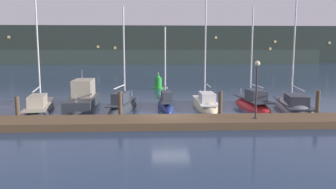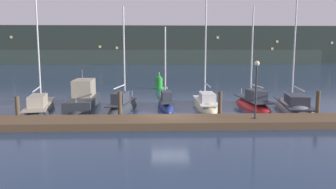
{
  "view_description": "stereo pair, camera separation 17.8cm",
  "coord_description": "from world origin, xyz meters",
  "px_view_note": "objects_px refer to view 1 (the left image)",
  "views": [
    {
      "loc": [
        -1.13,
        -21.42,
        4.69
      ],
      "look_at": [
        0.0,
        3.85,
        1.2
      ],
      "focal_mm": 35.0,
      "sensor_mm": 36.0,
      "label": 1
    },
    {
      "loc": [
        -0.96,
        -21.42,
        4.69
      ],
      "look_at": [
        0.0,
        3.85,
        1.2
      ],
      "focal_mm": 35.0,
      "sensor_mm": 36.0,
      "label": 2
    }
  ],
  "objects_px": {
    "motorboat_berth_2": "(83,102)",
    "sailboat_berth_6": "(252,105)",
    "sailboat_berth_3": "(123,108)",
    "sailboat_berth_1": "(40,108)",
    "sailboat_berth_5": "(206,106)",
    "sailboat_berth_4": "(166,106)",
    "channel_buoy": "(158,83)",
    "dock_lamppost": "(257,80)",
    "sailboat_berth_7": "(293,108)"
  },
  "relations": [
    {
      "from": "motorboat_berth_2",
      "to": "sailboat_berth_6",
      "type": "relative_size",
      "value": 0.78
    },
    {
      "from": "motorboat_berth_2",
      "to": "sailboat_berth_3",
      "type": "relative_size",
      "value": 0.78
    },
    {
      "from": "sailboat_berth_1",
      "to": "sailboat_berth_5",
      "type": "xyz_separation_m",
      "value": [
        13.07,
        0.97,
        -0.06
      ]
    },
    {
      "from": "sailboat_berth_4",
      "to": "sailboat_berth_1",
      "type": "bearing_deg",
      "value": -175.58
    },
    {
      "from": "sailboat_berth_4",
      "to": "channel_buoy",
      "type": "bearing_deg",
      "value": 91.74
    },
    {
      "from": "sailboat_berth_1",
      "to": "channel_buoy",
      "type": "xyz_separation_m",
      "value": [
        9.4,
        13.83,
        0.55
      ]
    },
    {
      "from": "motorboat_berth_2",
      "to": "dock_lamppost",
      "type": "distance_m",
      "value": 14.29
    },
    {
      "from": "sailboat_berth_5",
      "to": "sailboat_berth_3",
      "type": "bearing_deg",
      "value": -171.63
    },
    {
      "from": "sailboat_berth_1",
      "to": "dock_lamppost",
      "type": "relative_size",
      "value": 3.67
    },
    {
      "from": "sailboat_berth_4",
      "to": "sailboat_berth_7",
      "type": "relative_size",
      "value": 0.59
    },
    {
      "from": "sailboat_berth_7",
      "to": "sailboat_berth_6",
      "type": "bearing_deg",
      "value": 158.95
    },
    {
      "from": "sailboat_berth_1",
      "to": "motorboat_berth_2",
      "type": "xyz_separation_m",
      "value": [
        3.02,
        1.5,
        0.24
      ]
    },
    {
      "from": "channel_buoy",
      "to": "sailboat_berth_7",
      "type": "bearing_deg",
      "value": -53.63
    },
    {
      "from": "dock_lamppost",
      "to": "channel_buoy",
      "type": "bearing_deg",
      "value": 106.34
    },
    {
      "from": "sailboat_berth_6",
      "to": "sailboat_berth_1",
      "type": "bearing_deg",
      "value": -177.33
    },
    {
      "from": "sailboat_berth_6",
      "to": "dock_lamppost",
      "type": "xyz_separation_m",
      "value": [
        -1.79,
        -6.49,
        2.7
      ]
    },
    {
      "from": "sailboat_berth_1",
      "to": "channel_buoy",
      "type": "distance_m",
      "value": 16.73
    },
    {
      "from": "sailboat_berth_1",
      "to": "dock_lamppost",
      "type": "height_order",
      "value": "sailboat_berth_1"
    },
    {
      "from": "sailboat_berth_3",
      "to": "channel_buoy",
      "type": "bearing_deg",
      "value": 77.89
    },
    {
      "from": "sailboat_berth_6",
      "to": "channel_buoy",
      "type": "distance_m",
      "value": 15.07
    },
    {
      "from": "sailboat_berth_5",
      "to": "sailboat_berth_7",
      "type": "bearing_deg",
      "value": -10.9
    },
    {
      "from": "sailboat_berth_5",
      "to": "sailboat_berth_6",
      "type": "height_order",
      "value": "sailboat_berth_5"
    },
    {
      "from": "sailboat_berth_3",
      "to": "channel_buoy",
      "type": "height_order",
      "value": "sailboat_berth_3"
    },
    {
      "from": "sailboat_berth_1",
      "to": "sailboat_berth_5",
      "type": "distance_m",
      "value": 13.11
    },
    {
      "from": "sailboat_berth_6",
      "to": "channel_buoy",
      "type": "bearing_deg",
      "value": 119.96
    },
    {
      "from": "sailboat_berth_3",
      "to": "sailboat_berth_7",
      "type": "distance_m",
      "value": 13.4
    },
    {
      "from": "sailboat_berth_4",
      "to": "sailboat_berth_7",
      "type": "height_order",
      "value": "sailboat_berth_7"
    },
    {
      "from": "dock_lamppost",
      "to": "motorboat_berth_2",
      "type": "bearing_deg",
      "value": 149.28
    },
    {
      "from": "sailboat_berth_1",
      "to": "channel_buoy",
      "type": "height_order",
      "value": "sailboat_berth_1"
    },
    {
      "from": "sailboat_berth_6",
      "to": "dock_lamppost",
      "type": "relative_size",
      "value": 2.46
    },
    {
      "from": "motorboat_berth_2",
      "to": "channel_buoy",
      "type": "bearing_deg",
      "value": 62.65
    },
    {
      "from": "motorboat_berth_2",
      "to": "sailboat_berth_6",
      "type": "distance_m",
      "value": 13.92
    },
    {
      "from": "sailboat_berth_5",
      "to": "sailboat_berth_7",
      "type": "distance_m",
      "value": 6.88
    },
    {
      "from": "motorboat_berth_2",
      "to": "channel_buoy",
      "type": "distance_m",
      "value": 13.89
    },
    {
      "from": "sailboat_berth_3",
      "to": "channel_buoy",
      "type": "relative_size",
      "value": 4.5
    },
    {
      "from": "sailboat_berth_7",
      "to": "dock_lamppost",
      "type": "distance_m",
      "value": 7.65
    },
    {
      "from": "sailboat_berth_7",
      "to": "sailboat_berth_5",
      "type": "bearing_deg",
      "value": 169.1
    },
    {
      "from": "sailboat_berth_4",
      "to": "sailboat_berth_6",
      "type": "bearing_deg",
      "value": 0.26
    },
    {
      "from": "sailboat_berth_6",
      "to": "sailboat_berth_4",
      "type": "bearing_deg",
      "value": -179.74
    },
    {
      "from": "sailboat_berth_1",
      "to": "sailboat_berth_7",
      "type": "height_order",
      "value": "sailboat_berth_1"
    },
    {
      "from": "sailboat_berth_1",
      "to": "dock_lamppost",
      "type": "xyz_separation_m",
      "value": [
        15.12,
        -5.7,
        2.69
      ]
    },
    {
      "from": "sailboat_berth_4",
      "to": "sailboat_berth_7",
      "type": "xyz_separation_m",
      "value": [
        10.03,
        -1.09,
        -0.03
      ]
    },
    {
      "from": "sailboat_berth_4",
      "to": "motorboat_berth_2",
      "type": "bearing_deg",
      "value": 173.78
    },
    {
      "from": "motorboat_berth_2",
      "to": "sailboat_berth_5",
      "type": "relative_size",
      "value": 0.72
    },
    {
      "from": "sailboat_berth_1",
      "to": "sailboat_berth_5",
      "type": "bearing_deg",
      "value": 4.24
    },
    {
      "from": "sailboat_berth_4",
      "to": "channel_buoy",
      "type": "height_order",
      "value": "sailboat_berth_4"
    },
    {
      "from": "motorboat_berth_2",
      "to": "sailboat_berth_5",
      "type": "bearing_deg",
      "value": -3.0
    },
    {
      "from": "sailboat_berth_6",
      "to": "sailboat_berth_7",
      "type": "distance_m",
      "value": 3.12
    },
    {
      "from": "motorboat_berth_2",
      "to": "sailboat_berth_6",
      "type": "xyz_separation_m",
      "value": [
        13.9,
        -0.71,
        -0.25
      ]
    },
    {
      "from": "sailboat_berth_1",
      "to": "sailboat_berth_7",
      "type": "distance_m",
      "value": 19.83
    }
  ]
}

